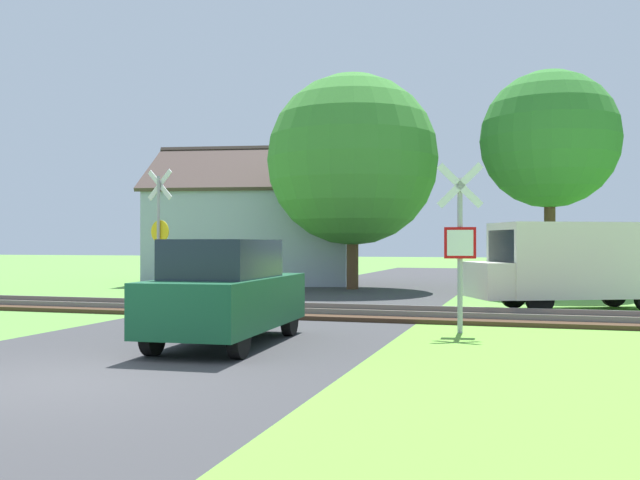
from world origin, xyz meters
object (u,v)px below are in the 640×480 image
tree_center (352,160)px  tree_right (550,140)px  mail_truck (572,262)px  house (258,234)px  crossing_sign_far (159,228)px  parked_car (227,292)px  stop_sign_near (460,240)px

tree_center → tree_right: (7.02, -0.31, 0.42)m
mail_truck → house: bearing=26.8°
crossing_sign_far → mail_truck: bearing=19.2°
parked_car → tree_right: bearing=66.2°
crossing_sign_far → tree_right: bearing=47.7°
stop_sign_near → tree_center: bearing=-74.8°
crossing_sign_far → house: (-1.43, 11.23, -0.02)m
stop_sign_near → tree_right: (1.92, 11.77, 3.48)m
crossing_sign_far → house: 11.32m
stop_sign_near → mail_truck: 6.03m
stop_sign_near → crossing_sign_far: size_ratio=0.85×
crossing_sign_far → tree_center: bearing=77.3°
tree_center → parked_car: (1.47, -14.81, -3.95)m
crossing_sign_far → parked_car: crossing_sign_far is taller
house → tree_right: tree_right is taller
tree_right → parked_car: (-5.55, -14.50, -4.37)m
tree_right → mail_truck: (0.39, -6.24, -4.03)m
stop_sign_near → mail_truck: (2.32, 5.54, -0.54)m
stop_sign_near → tree_right: size_ratio=0.43×
parked_car → stop_sign_near: bearing=34.0°
house → parked_car: bearing=-79.5°
crossing_sign_far → tree_center: (3.69, 7.86, 2.69)m
tree_center → parked_car: bearing=-84.3°
crossing_sign_far → tree_center: tree_center is taller
house → tree_right: bearing=-26.3°
tree_center → mail_truck: 10.52m
stop_sign_near → tree_right: tree_right is taller
house → tree_right: (12.15, -3.68, 3.13)m
stop_sign_near → parked_car: 4.62m
mail_truck → parked_car: size_ratio=1.28×
crossing_sign_far → parked_car: (5.16, -6.95, -1.26)m
tree_right → mail_truck: 7.43m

